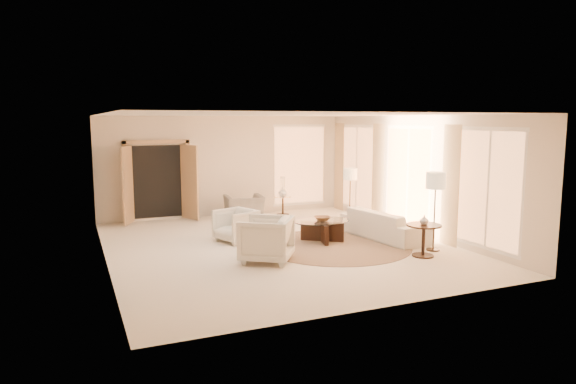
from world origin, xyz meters
name	(u,v)px	position (x,y,z in m)	size (l,w,h in m)	color
room	(278,182)	(0.00, 0.00, 1.40)	(7.04, 8.04, 2.83)	#EEE2CC
windows_right	(410,176)	(3.45, 0.10, 1.35)	(0.10, 6.40, 2.40)	#FFA966
window_back_corner	(300,165)	(2.30, 3.95, 1.35)	(1.70, 0.10, 2.40)	#FFA966
curtains_right	(387,175)	(3.40, 1.00, 1.30)	(0.06, 5.20, 2.60)	tan
french_doors	(158,182)	(-1.90, 3.82, 1.07)	(1.95, 0.66, 2.16)	tan
area_rug	(335,246)	(1.12, -0.49, 0.01)	(3.25, 3.25, 0.01)	#493425
sofa	(385,224)	(2.51, -0.28, 0.33)	(2.23, 0.87, 0.65)	silver
armchair_left	(236,224)	(-0.71, 0.76, 0.40)	(0.78, 0.73, 0.80)	silver
armchair_right	(266,237)	(-0.67, -1.04, 0.48)	(0.93, 0.87, 0.95)	silver
accent_chair	(244,203)	(0.28, 3.16, 0.44)	(1.00, 0.65, 0.87)	gray
coffee_table	(322,228)	(1.06, 0.00, 0.30)	(1.65, 1.65, 0.47)	black
end_table	(424,235)	(2.33, -1.93, 0.44)	(0.69, 0.69, 0.65)	black
side_table	(283,204)	(1.49, 3.32, 0.32)	(0.46, 0.46, 0.54)	#31231A
floor_lamp_near	(350,177)	(2.63, 1.51, 1.24)	(0.35, 0.35, 1.46)	#31231A
floor_lamp_far	(436,184)	(2.82, -1.62, 1.39)	(0.40, 0.40, 1.63)	#31231A
bowl	(322,219)	(1.06, 0.00, 0.52)	(0.36, 0.36, 0.09)	brown
end_vase	(424,220)	(2.33, -1.93, 0.73)	(0.18, 0.18, 0.19)	white
side_vase	(283,192)	(1.49, 3.32, 0.67)	(0.25, 0.25, 0.26)	white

